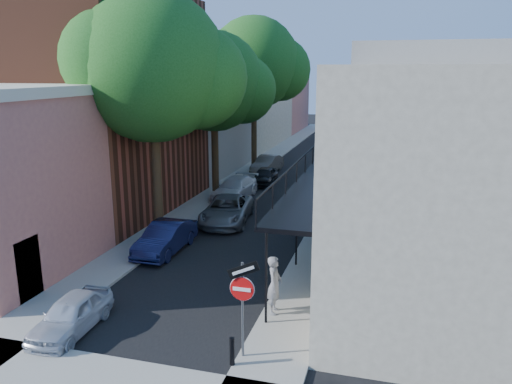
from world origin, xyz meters
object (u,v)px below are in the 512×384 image
Objects in this scene: sign_post at (242,293)px; parked_car_a at (71,315)px; pedestrian at (275,285)px; parked_car_b at (166,238)px; oak_mid at (221,84)px; bollard at (232,351)px; oak_near at (163,70)px; parked_car_c at (227,210)px; parked_car_f at (267,164)px; parked_car_e at (265,176)px; parked_car_d at (235,188)px; oak_far at (261,65)px.

sign_post reaches higher than parked_car_a.
parked_car_b is at bearing 49.82° from pedestrian.
parked_car_b is at bearing -85.34° from oak_mid.
oak_near is (-6.37, 9.76, 7.36)m from bollard.
parked_car_f is (-1.20, 13.36, -0.02)m from parked_car_c.
parked_car_a reaches higher than bollard.
parked_car_e is at bearing 82.33° from oak_near.
parked_car_f reaches higher than parked_car_e.
parked_car_c reaches higher than parked_car_e.
parked_car_c is (0.98, 12.06, 0.11)m from parked_car_a.
oak_mid is 7.87m from parked_car_e.
parked_car_d is (-1.17, 4.98, -0.04)m from parked_car_c.
oak_far is (0.01, 17.01, 0.38)m from oak_near.
parked_car_a is 0.82× the size of parked_car_b.
parked_car_d reaches higher than parked_car_a.
oak_far is at bearing 90.96° from parked_car_c.
parked_car_d is at bearing 90.46° from parked_car_b.
oak_mid is at bearing 95.31° from parked_car_b.
parked_car_a is at bearing -82.81° from parked_car_f.
parked_car_b is 5.09m from parked_car_c.
oak_mid is 2.52× the size of parked_car_b.
pedestrian reaches higher than bollard.
bollard is 5.41m from parked_car_a.
oak_mid reaches higher than bollard.
oak_mid is 2.08× the size of parked_car_c.
bollard is 3.31m from pedestrian.
sign_post is 22.03m from parked_car_e.
oak_near is 3.23× the size of parked_car_e.
parked_car_c is at bearing -68.40° from oak_mid.
parked_car_a is at bearing -87.88° from oak_far.
oak_near reaches higher than pedestrian.
parked_car_c reaches higher than parked_car_b.
parked_car_e is (0.87, 14.22, -0.06)m from parked_car_b.
oak_mid reaches higher than sign_post.
sign_post is 12.77m from oak_near.
parked_car_f is at bearing 11.16° from pedestrian.
sign_post is 0.61× the size of parked_car_c.
sign_post is at bearing -66.19° from parked_car_d.
parked_car_d is (-5.57, 17.61, 0.13)m from bollard.
parked_car_e is at bearing 11.76° from pedestrian.
oak_mid is at bearing 109.90° from bollard.
parked_car_b reaches higher than parked_car_a.
sign_post is at bearing -76.36° from parked_car_c.
bollard is 19.96m from oak_mid.
oak_far is at bearing 89.59° from oak_mid.
parked_car_a is at bearing -83.90° from oak_near.
oak_near reaches higher than parked_car_e.
pedestrian reaches higher than parked_car_e.
sign_post reaches higher than bollard.
parked_car_f is (0.00, 18.31, -0.00)m from parked_car_b.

